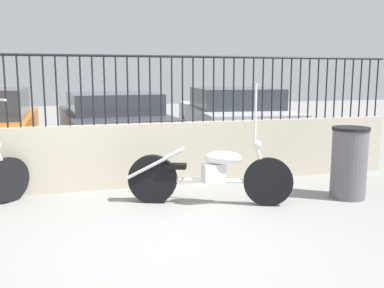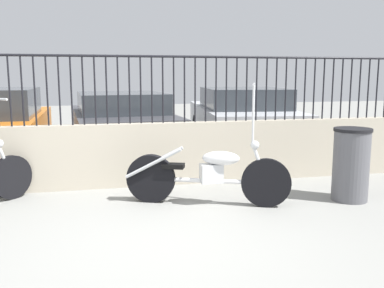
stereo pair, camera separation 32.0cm
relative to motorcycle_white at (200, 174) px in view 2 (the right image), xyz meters
name	(u,v)px [view 2 (the right image)]	position (x,y,z in m)	size (l,w,h in m)	color
ground_plane	(159,243)	(-0.71, -1.19, -0.40)	(40.00, 40.00, 0.00)	gray
low_wall	(137,155)	(-0.71, 1.12, 0.07)	(8.51, 0.18, 0.95)	#B2A893
fence_railing	(135,81)	(-0.71, 1.12, 1.17)	(8.51, 0.04, 0.99)	black
motorcycle_white	(200,174)	(0.00, 0.00, 0.00)	(2.02, 0.93, 1.56)	black
trash_bin	(351,164)	(1.99, -0.26, 0.09)	(0.49, 0.49, 0.97)	#56565B
car_dark_grey	(121,121)	(-0.77, 4.07, 0.26)	(2.22, 4.47, 1.28)	black
car_silver	(241,118)	(1.93, 3.95, 0.30)	(2.35, 4.62, 1.36)	black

